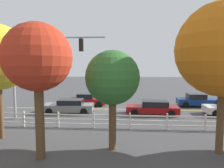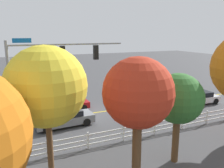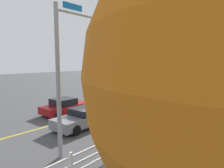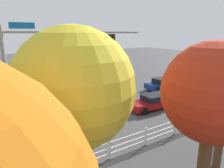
{
  "view_description": "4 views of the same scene",
  "coord_description": "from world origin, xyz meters",
  "px_view_note": "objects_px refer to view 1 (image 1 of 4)",
  "views": [
    {
      "loc": [
        -2.7,
        20.32,
        4.49
      ],
      "look_at": [
        -1.3,
        0.47,
        2.66
      ],
      "focal_mm": 32.13,
      "sensor_mm": 36.0,
      "label": 1
    },
    {
      "loc": [
        6.47,
        19.68,
        7.46
      ],
      "look_at": [
        -1.82,
        1.24,
        2.95
      ],
      "focal_mm": 36.93,
      "sensor_mm": 36.0,
      "label": 2
    },
    {
      "loc": [
        11.76,
        12.08,
        4.5
      ],
      "look_at": [
        -1.48,
        0.8,
        2.49
      ],
      "focal_mm": 31.99,
      "sensor_mm": 36.0,
      "label": 3
    },
    {
      "loc": [
        7.23,
        14.57,
        6.66
      ],
      "look_at": [
        -1.46,
        0.82,
        2.53
      ],
      "focal_mm": 32.14,
      "sensor_mm": 36.0,
      "label": 4
    }
  ],
  "objects_px": {
    "car_0": "(198,100)",
    "tree_5": "(38,58)",
    "car_1": "(153,108)",
    "tree_1": "(224,50)",
    "car_2": "(87,100)",
    "tree_2": "(112,78)",
    "car_4": "(69,106)"
  },
  "relations": [
    {
      "from": "car_1",
      "to": "car_2",
      "type": "distance_m",
      "value": 7.83
    },
    {
      "from": "car_0",
      "to": "tree_2",
      "type": "height_order",
      "value": "tree_2"
    },
    {
      "from": "tree_1",
      "to": "tree_2",
      "type": "xyz_separation_m",
      "value": [
        5.5,
        -0.1,
        -1.45
      ]
    },
    {
      "from": "car_0",
      "to": "car_4",
      "type": "height_order",
      "value": "car_0"
    },
    {
      "from": "car_0",
      "to": "tree_5",
      "type": "distance_m",
      "value": 18.38
    },
    {
      "from": "car_2",
      "to": "car_4",
      "type": "bearing_deg",
      "value": -106.06
    },
    {
      "from": "car_1",
      "to": "tree_1",
      "type": "relative_size",
      "value": 0.62
    },
    {
      "from": "tree_1",
      "to": "car_2",
      "type": "bearing_deg",
      "value": -52.19
    },
    {
      "from": "car_1",
      "to": "tree_2",
      "type": "height_order",
      "value": "tree_2"
    },
    {
      "from": "car_2",
      "to": "tree_1",
      "type": "relative_size",
      "value": 0.54
    },
    {
      "from": "car_0",
      "to": "car_4",
      "type": "distance_m",
      "value": 13.86
    },
    {
      "from": "car_2",
      "to": "tree_5",
      "type": "xyz_separation_m",
      "value": [
        -0.26,
        13.02,
        4.17
      ]
    },
    {
      "from": "car_1",
      "to": "tree_5",
      "type": "relative_size",
      "value": 0.73
    },
    {
      "from": "tree_2",
      "to": "car_4",
      "type": "bearing_deg",
      "value": -59.58
    },
    {
      "from": "car_1",
      "to": "tree_2",
      "type": "distance_m",
      "value": 9.07
    },
    {
      "from": "car_2",
      "to": "car_4",
      "type": "xyz_separation_m",
      "value": [
        1.02,
        3.74,
        -0.0
      ]
    },
    {
      "from": "tree_1",
      "to": "tree_2",
      "type": "distance_m",
      "value": 5.69
    },
    {
      "from": "tree_2",
      "to": "tree_5",
      "type": "bearing_deg",
      "value": 21.16
    },
    {
      "from": "car_2",
      "to": "tree_5",
      "type": "distance_m",
      "value": 13.67
    },
    {
      "from": "car_4",
      "to": "tree_1",
      "type": "xyz_separation_m",
      "value": [
        -10.18,
        8.07,
        4.62
      ]
    },
    {
      "from": "car_0",
      "to": "tree_1",
      "type": "height_order",
      "value": "tree_1"
    },
    {
      "from": "tree_1",
      "to": "tree_2",
      "type": "height_order",
      "value": "tree_1"
    },
    {
      "from": "tree_2",
      "to": "tree_5",
      "type": "height_order",
      "value": "tree_5"
    },
    {
      "from": "car_2",
      "to": "tree_2",
      "type": "distance_m",
      "value": 12.66
    },
    {
      "from": "car_0",
      "to": "car_2",
      "type": "distance_m",
      "value": 12.25
    },
    {
      "from": "tree_5",
      "to": "tree_2",
      "type": "bearing_deg",
      "value": -158.84
    },
    {
      "from": "car_2",
      "to": "tree_5",
      "type": "relative_size",
      "value": 0.63
    },
    {
      "from": "car_2",
      "to": "car_4",
      "type": "distance_m",
      "value": 3.87
    },
    {
      "from": "car_0",
      "to": "tree_5",
      "type": "relative_size",
      "value": 0.69
    },
    {
      "from": "car_1",
      "to": "tree_1",
      "type": "distance_m",
      "value": 9.51
    },
    {
      "from": "car_1",
      "to": "tree_2",
      "type": "bearing_deg",
      "value": 70.93
    },
    {
      "from": "tree_1",
      "to": "tree_2",
      "type": "bearing_deg",
      "value": -1.04
    }
  ]
}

